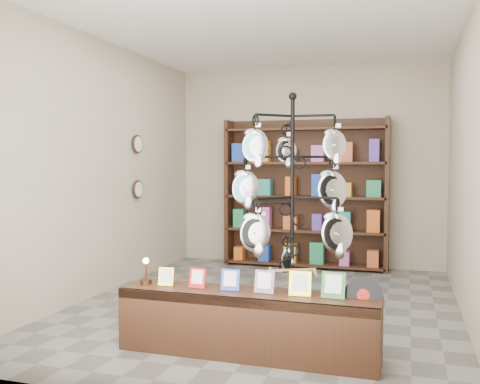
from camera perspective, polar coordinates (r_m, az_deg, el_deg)
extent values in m
plane|color=slate|center=(5.94, 2.75, -11.99)|extent=(5.00, 5.00, 0.00)
plane|color=#B7AA94|center=(8.18, 7.22, 2.72)|extent=(4.00, 0.00, 4.00)
plane|color=#B7AA94|center=(3.38, -7.99, 2.36)|extent=(4.00, 0.00, 4.00)
plane|color=#B7AA94|center=(6.54, -14.45, 2.59)|extent=(0.00, 5.00, 5.00)
plane|color=#B7AA94|center=(5.58, 23.10, 2.39)|extent=(0.00, 5.00, 5.00)
plane|color=white|center=(5.92, 2.83, 17.31)|extent=(5.00, 5.00, 0.00)
cylinder|color=black|center=(4.89, 5.52, -15.12)|extent=(0.57, 0.57, 0.03)
cylinder|color=black|center=(4.68, 5.58, -2.98)|extent=(0.05, 0.05, 2.10)
sphere|color=black|center=(4.69, 5.65, 10.14)|extent=(0.07, 0.07, 0.07)
ellipsoid|color=silver|center=(4.95, 5.08, -7.22)|extent=(0.12, 0.08, 0.22)
cube|color=tan|center=(4.44, 5.60, -8.27)|extent=(0.36, 0.20, 0.04)
cube|color=black|center=(4.42, 0.79, -13.83)|extent=(2.10, 0.44, 0.51)
cube|color=yellow|center=(4.59, -7.87, -8.92)|extent=(0.13, 0.05, 0.15)
cube|color=red|center=(4.47, -4.53, -9.15)|extent=(0.14, 0.05, 0.16)
cube|color=#263FA5|center=(4.37, -1.02, -9.36)|extent=(0.15, 0.05, 0.17)
cube|color=#E54C33|center=(4.29, 2.64, -9.54)|extent=(0.16, 0.06, 0.18)
cube|color=yellow|center=(4.23, 6.44, -9.68)|extent=(0.17, 0.06, 0.19)
cube|color=#337233|center=(4.18, 9.94, -9.78)|extent=(0.18, 0.06, 0.20)
cylinder|color=black|center=(4.22, 13.02, -10.66)|extent=(0.29, 0.07, 0.28)
cylinder|color=red|center=(4.22, 13.01, -10.67)|extent=(0.10, 0.03, 0.09)
cylinder|color=#442513|center=(4.68, -9.99, -9.41)|extent=(0.10, 0.10, 0.04)
cylinder|color=#442513|center=(4.67, -10.00, -8.38)|extent=(0.02, 0.02, 0.13)
sphere|color=#FFBF59|center=(4.65, -10.01, -7.23)|extent=(0.05, 0.05, 0.05)
cube|color=black|center=(8.13, 7.13, -0.10)|extent=(2.40, 0.04, 2.20)
cube|color=black|center=(8.27, -1.14, -0.02)|extent=(0.06, 0.36, 2.20)
cube|color=black|center=(7.85, 15.43, -0.29)|extent=(0.06, 0.36, 2.20)
cube|color=black|center=(8.10, 6.88, -7.59)|extent=(2.36, 0.36, 0.04)
cube|color=black|center=(8.03, 6.90, -4.08)|extent=(2.36, 0.36, 0.03)
cube|color=black|center=(7.98, 6.92, -0.51)|extent=(2.36, 0.36, 0.04)
cube|color=black|center=(7.96, 6.94, 3.08)|extent=(2.36, 0.36, 0.04)
cube|color=black|center=(7.98, 6.97, 6.67)|extent=(2.36, 0.36, 0.04)
cylinder|color=black|center=(7.22, -10.91, 5.04)|extent=(0.03, 0.24, 0.24)
cylinder|color=black|center=(7.22, -10.86, 0.28)|extent=(0.03, 0.24, 0.24)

